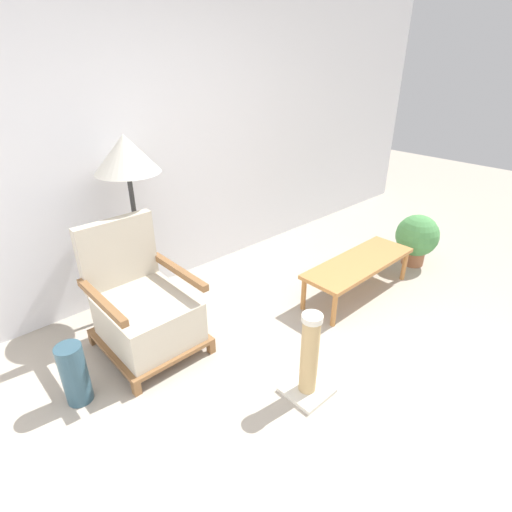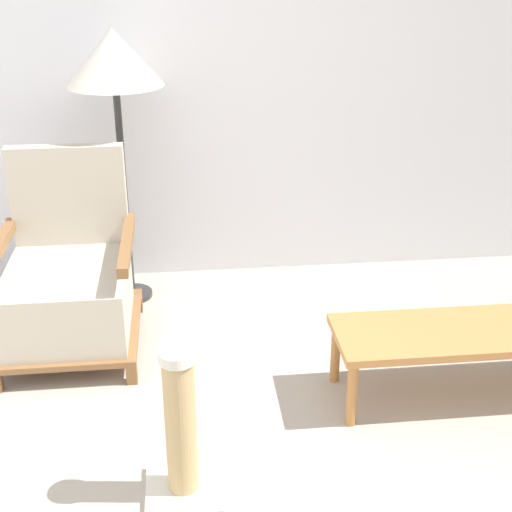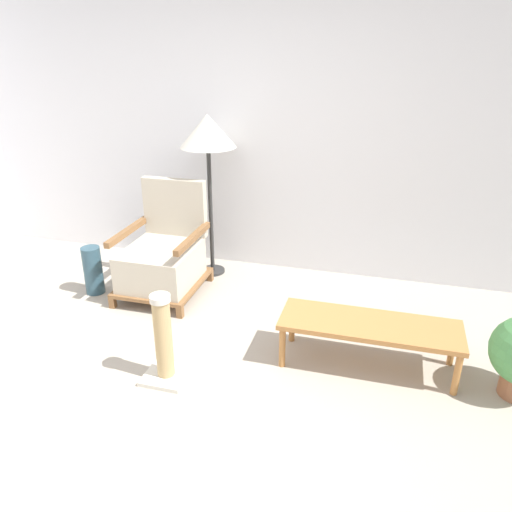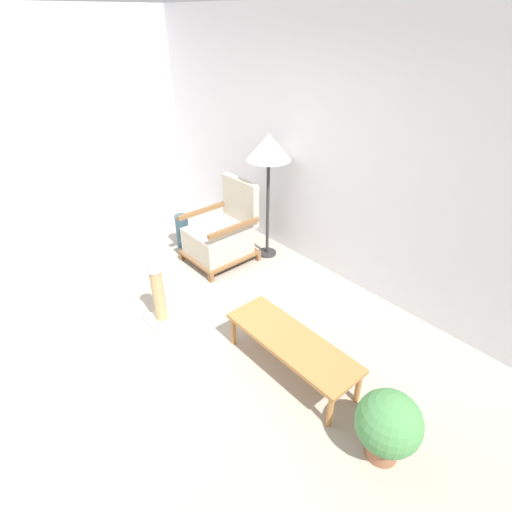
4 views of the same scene
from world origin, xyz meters
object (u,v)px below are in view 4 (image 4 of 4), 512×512
Objects in this scene: coffee_table at (292,343)px; potted_plant at (388,425)px; scratching_post at (159,299)px; floor_lamp at (269,151)px; armchair at (221,235)px; vase at (182,231)px.

potted_plant is (0.94, -0.07, 0.01)m from coffee_table.
scratching_post is (-1.27, -0.50, -0.04)m from coffee_table.
floor_lamp reaches higher than coffee_table.
armchair is 2.83m from potted_plant.
vase is at bearing -141.80° from floor_lamp.
floor_lamp reaches higher than armchair.
armchair is 1.13m from floor_lamp.
potted_plant is at bearing 11.03° from scratching_post.
floor_lamp is at bearing 99.31° from scratching_post.
floor_lamp is 2.41× the size of scratching_post.
floor_lamp reaches higher than potted_plant.
armchair is at bearing 16.62° from vase.
armchair reaches higher than coffee_table.
coffee_table is 1.37m from scratching_post.
coffee_table is 2.21× the size of potted_plant.
floor_lamp is at bearing 62.15° from armchair.
vase is (-0.60, -0.18, -0.12)m from armchair.
armchair is at bearing -117.85° from floor_lamp.
floor_lamp is 1.55m from vase.
potted_plant is (2.48, -1.20, -1.00)m from floor_lamp.
vase is (-2.40, 0.46, -0.08)m from coffee_table.
scratching_post is at bearing -64.89° from armchair.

